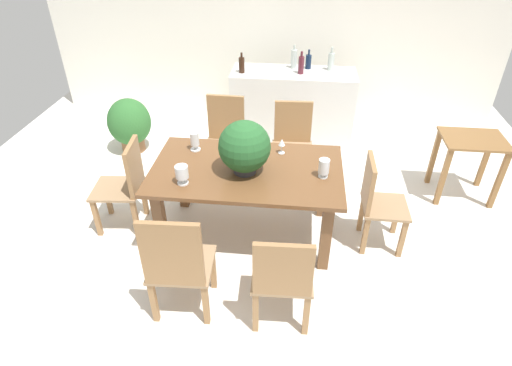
{
  "coord_description": "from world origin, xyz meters",
  "views": [
    {
      "loc": [
        0.44,
        -3.43,
        2.76
      ],
      "look_at": [
        0.09,
        -0.3,
        0.62
      ],
      "focal_mm": 29.53,
      "sensor_mm": 36.0,
      "label": 1
    }
  ],
  "objects_px": {
    "chair_near_left": "(177,263)",
    "crystal_vase_center_near": "(324,167)",
    "chair_far_left": "(225,135)",
    "crystal_vase_right": "(195,140)",
    "flower_centerpiece": "(244,147)",
    "kitchen_counter": "(292,105)",
    "wine_glass": "(282,143)",
    "chair_far_right": "(292,140)",
    "wine_bottle_clear": "(308,61)",
    "chair_head_end": "(126,183)",
    "wine_bottle_dark": "(294,59)",
    "dining_table": "(247,180)",
    "chair_foot_end": "(376,200)",
    "side_table": "(470,153)",
    "wine_bottle_green": "(301,65)",
    "potted_plant_floor": "(130,124)",
    "wine_bottle_amber": "(242,65)",
    "crystal_vase_left": "(182,173)",
    "chair_near_right": "(282,276)",
    "wine_bottle_tall": "(331,61)"
  },
  "relations": [
    {
      "from": "chair_near_left",
      "to": "crystal_vase_center_near",
      "type": "relative_size",
      "value": 5.79
    },
    {
      "from": "chair_far_left",
      "to": "crystal_vase_right",
      "type": "distance_m",
      "value": 0.82
    },
    {
      "from": "chair_near_left",
      "to": "crystal_vase_center_near",
      "type": "height_order",
      "value": "chair_near_left"
    },
    {
      "from": "crystal_vase_right",
      "to": "flower_centerpiece",
      "type": "bearing_deg",
      "value": -32.55
    },
    {
      "from": "kitchen_counter",
      "to": "wine_glass",
      "type": "bearing_deg",
      "value": -91.44
    },
    {
      "from": "chair_far_left",
      "to": "wine_glass",
      "type": "height_order",
      "value": "chair_far_left"
    },
    {
      "from": "chair_far_right",
      "to": "wine_bottle_clear",
      "type": "height_order",
      "value": "wine_bottle_clear"
    },
    {
      "from": "chair_head_end",
      "to": "wine_bottle_clear",
      "type": "xyz_separation_m",
      "value": [
        1.69,
        2.25,
        0.51
      ]
    },
    {
      "from": "flower_centerpiece",
      "to": "wine_bottle_dark",
      "type": "xyz_separation_m",
      "value": [
        0.34,
        2.31,
        0.04
      ]
    },
    {
      "from": "dining_table",
      "to": "crystal_vase_center_near",
      "type": "xyz_separation_m",
      "value": [
        0.68,
        -0.06,
        0.22
      ]
    },
    {
      "from": "chair_foot_end",
      "to": "side_table",
      "type": "relative_size",
      "value": 1.28
    },
    {
      "from": "wine_bottle_green",
      "to": "potted_plant_floor",
      "type": "distance_m",
      "value": 2.3
    },
    {
      "from": "crystal_vase_right",
      "to": "wine_glass",
      "type": "relative_size",
      "value": 1.23
    },
    {
      "from": "chair_far_right",
      "to": "wine_bottle_amber",
      "type": "height_order",
      "value": "wine_bottle_amber"
    },
    {
      "from": "wine_bottle_clear",
      "to": "side_table",
      "type": "xyz_separation_m",
      "value": [
        1.74,
        -1.34,
        -0.48
      ]
    },
    {
      "from": "wine_bottle_clear",
      "to": "crystal_vase_left",
      "type": "bearing_deg",
      "value": -111.82
    },
    {
      "from": "chair_near_left",
      "to": "wine_bottle_green",
      "type": "height_order",
      "value": "wine_bottle_green"
    },
    {
      "from": "chair_far_left",
      "to": "crystal_vase_right",
      "type": "height_order",
      "value": "chair_far_left"
    },
    {
      "from": "chair_near_right",
      "to": "crystal_vase_center_near",
      "type": "relative_size",
      "value": 5.18
    },
    {
      "from": "chair_far_right",
      "to": "wine_bottle_clear",
      "type": "relative_size",
      "value": 3.79
    },
    {
      "from": "crystal_vase_center_near",
      "to": "potted_plant_floor",
      "type": "distance_m",
      "value": 2.88
    },
    {
      "from": "crystal_vase_left",
      "to": "kitchen_counter",
      "type": "distance_m",
      "value": 2.58
    },
    {
      "from": "chair_head_end",
      "to": "chair_near_left",
      "type": "xyz_separation_m",
      "value": [
        0.79,
        -1.04,
        0.04
      ]
    },
    {
      "from": "wine_bottle_amber",
      "to": "side_table",
      "type": "xyz_separation_m",
      "value": [
        2.58,
        -1.09,
        -0.49
      ]
    },
    {
      "from": "wine_bottle_tall",
      "to": "crystal_vase_center_near",
      "type": "bearing_deg",
      "value": -93.11
    },
    {
      "from": "chair_near_right",
      "to": "potted_plant_floor",
      "type": "bearing_deg",
      "value": -52.45
    },
    {
      "from": "chair_head_end",
      "to": "kitchen_counter",
      "type": "xyz_separation_m",
      "value": [
        1.51,
        2.09,
        -0.05
      ]
    },
    {
      "from": "wine_bottle_clear",
      "to": "kitchen_counter",
      "type": "bearing_deg",
      "value": -139.21
    },
    {
      "from": "chair_head_end",
      "to": "crystal_vase_right",
      "type": "xyz_separation_m",
      "value": [
        0.64,
        0.27,
        0.35
      ]
    },
    {
      "from": "wine_bottle_tall",
      "to": "wine_bottle_dark",
      "type": "xyz_separation_m",
      "value": [
        -0.47,
        0.02,
        0.01
      ]
    },
    {
      "from": "chair_far_right",
      "to": "side_table",
      "type": "relative_size",
      "value": 1.32
    },
    {
      "from": "chair_far_left",
      "to": "wine_bottle_amber",
      "type": "xyz_separation_m",
      "value": [
        0.06,
        0.99,
        0.48
      ]
    },
    {
      "from": "wine_bottle_tall",
      "to": "wine_bottle_amber",
      "type": "relative_size",
      "value": 1.16
    },
    {
      "from": "kitchen_counter",
      "to": "wine_bottle_tall",
      "type": "height_order",
      "value": "wine_bottle_tall"
    },
    {
      "from": "chair_head_end",
      "to": "flower_centerpiece",
      "type": "relative_size",
      "value": 1.92
    },
    {
      "from": "chair_far_right",
      "to": "chair_far_left",
      "type": "relative_size",
      "value": 0.95
    },
    {
      "from": "crystal_vase_center_near",
      "to": "crystal_vase_left",
      "type": "bearing_deg",
      "value": -168.92
    },
    {
      "from": "crystal_vase_right",
      "to": "potted_plant_floor",
      "type": "height_order",
      "value": "crystal_vase_right"
    },
    {
      "from": "dining_table",
      "to": "wine_bottle_tall",
      "type": "bearing_deg",
      "value": 70.22
    },
    {
      "from": "kitchen_counter",
      "to": "dining_table",
      "type": "bearing_deg",
      "value": -99.11
    },
    {
      "from": "crystal_vase_center_near",
      "to": "wine_bottle_tall",
      "type": "bearing_deg",
      "value": 86.89
    },
    {
      "from": "crystal_vase_center_near",
      "to": "chair_head_end",
      "type": "bearing_deg",
      "value": 177.72
    },
    {
      "from": "chair_foot_end",
      "to": "potted_plant_floor",
      "type": "distance_m",
      "value": 3.25
    },
    {
      "from": "chair_far_right",
      "to": "wine_bottle_tall",
      "type": "xyz_separation_m",
      "value": [
        0.42,
        1.2,
        0.52
      ]
    },
    {
      "from": "chair_near_right",
      "to": "wine_bottle_clear",
      "type": "height_order",
      "value": "wine_bottle_clear"
    },
    {
      "from": "wine_glass",
      "to": "wine_bottle_tall",
      "type": "height_order",
      "value": "wine_bottle_tall"
    },
    {
      "from": "kitchen_counter",
      "to": "crystal_vase_left",
      "type": "bearing_deg",
      "value": -109.4
    },
    {
      "from": "chair_near_right",
      "to": "potted_plant_floor",
      "type": "distance_m",
      "value": 3.27
    },
    {
      "from": "chair_near_right",
      "to": "crystal_vase_right",
      "type": "distance_m",
      "value": 1.63
    },
    {
      "from": "crystal_vase_center_near",
      "to": "potted_plant_floor",
      "type": "xyz_separation_m",
      "value": [
        -2.38,
        1.56,
        -0.47
      ]
    }
  ]
}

